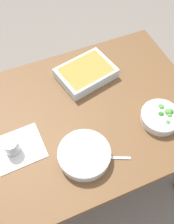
{
  "coord_description": "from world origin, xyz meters",
  "views": [
    {
      "loc": [
        0.29,
        0.69,
        1.87
      ],
      "look_at": [
        0.0,
        0.0,
        0.74
      ],
      "focal_mm": 42.17,
      "sensor_mm": 36.0,
      "label": 1
    }
  ],
  "objects_px": {
    "broccoli_bowl": "(161,117)",
    "spoon_by_stew": "(106,158)",
    "baking_dish": "(86,73)",
    "stew_bowl": "(84,155)",
    "drink_cup": "(12,147)"
  },
  "relations": [
    {
      "from": "baking_dish",
      "to": "drink_cup",
      "type": "relative_size",
      "value": 4.01
    },
    {
      "from": "baking_dish",
      "to": "drink_cup",
      "type": "distance_m",
      "value": 0.57
    },
    {
      "from": "baking_dish",
      "to": "spoon_by_stew",
      "type": "height_order",
      "value": "baking_dish"
    },
    {
      "from": "drink_cup",
      "to": "spoon_by_stew",
      "type": "height_order",
      "value": "drink_cup"
    },
    {
      "from": "drink_cup",
      "to": "spoon_by_stew",
      "type": "distance_m",
      "value": 0.44
    },
    {
      "from": "baking_dish",
      "to": "stew_bowl",
      "type": "bearing_deg",
      "value": 66.33
    },
    {
      "from": "broccoli_bowl",
      "to": "spoon_by_stew",
      "type": "xyz_separation_m",
      "value": [
        0.34,
        0.08,
        -0.03
      ]
    },
    {
      "from": "broccoli_bowl",
      "to": "drink_cup",
      "type": "height_order",
      "value": "drink_cup"
    },
    {
      "from": "broccoli_bowl",
      "to": "baking_dish",
      "type": "relative_size",
      "value": 0.59
    },
    {
      "from": "spoon_by_stew",
      "to": "drink_cup",
      "type": "bearing_deg",
      "value": -27.99
    },
    {
      "from": "broccoli_bowl",
      "to": "drink_cup",
      "type": "relative_size",
      "value": 2.35
    },
    {
      "from": "stew_bowl",
      "to": "drink_cup",
      "type": "distance_m",
      "value": 0.34
    },
    {
      "from": "stew_bowl",
      "to": "baking_dish",
      "type": "height_order",
      "value": "same"
    },
    {
      "from": "baking_dish",
      "to": "spoon_by_stew",
      "type": "relative_size",
      "value": 2.04
    },
    {
      "from": "drink_cup",
      "to": "stew_bowl",
      "type": "bearing_deg",
      "value": 150.87
    }
  ]
}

